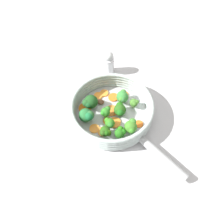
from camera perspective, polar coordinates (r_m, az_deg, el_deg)
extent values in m
plane|color=#B8B8BC|center=(0.77, 0.00, -1.08)|extent=(4.00, 4.00, 0.00)
cylinder|color=#B2B5B7|center=(0.76, 0.00, -0.85)|extent=(0.26, 0.26, 0.01)
torus|color=#ABBBB8|center=(0.75, 0.00, -0.36)|extent=(0.28, 0.28, 0.01)
torus|color=#ABBBB8|center=(0.74, 0.00, 0.17)|extent=(0.28, 0.28, 0.01)
torus|color=#ABBBB8|center=(0.73, 0.00, 0.73)|extent=(0.28, 0.28, 0.01)
torus|color=#ABBBB8|center=(0.72, 0.00, 1.30)|extent=(0.28, 0.28, 0.01)
torus|color=#ABBBB8|center=(0.71, 0.00, 1.88)|extent=(0.28, 0.28, 0.01)
cylinder|color=#999B9E|center=(0.69, 12.93, -11.40)|extent=(0.16, 0.13, 0.03)
sphere|color=#AEB2BA|center=(0.71, 5.49, -7.71)|extent=(0.01, 0.01, 0.01)
sphere|color=#B4B8B4|center=(0.73, 8.11, -5.36)|extent=(0.01, 0.01, 0.01)
cylinder|color=orange|center=(0.77, 0.26, 0.42)|extent=(0.06, 0.06, 0.00)
cylinder|color=orange|center=(0.74, 7.06, -3.11)|extent=(0.04, 0.04, 0.00)
cylinder|color=orange|center=(0.81, 2.93, 4.50)|extent=(0.04, 0.04, 0.01)
cylinder|color=orange|center=(0.81, -2.08, 4.94)|extent=(0.04, 0.04, 0.01)
cylinder|color=orange|center=(0.74, -1.22, -2.33)|extent=(0.03, 0.03, 0.00)
cylinder|color=orange|center=(0.78, -7.14, 1.00)|extent=(0.05, 0.05, 0.00)
cylinder|color=orange|center=(0.76, -7.10, -1.38)|extent=(0.04, 0.04, 0.00)
cylinder|color=orange|center=(0.74, 0.71, -2.76)|extent=(0.05, 0.05, 0.01)
cylinder|color=orange|center=(0.73, -4.61, -4.32)|extent=(0.04, 0.04, 0.00)
cylinder|color=orange|center=(0.77, 1.81, 1.25)|extent=(0.04, 0.04, 0.00)
cylinder|color=orange|center=(0.81, -3.65, 4.24)|extent=(0.04, 0.04, 0.01)
cylinder|color=orange|center=(0.72, -2.45, -5.14)|extent=(0.04, 0.04, 0.00)
cylinder|color=orange|center=(0.80, 0.35, 3.87)|extent=(0.04, 0.04, 0.01)
cylinder|color=#6C9E5C|center=(0.72, 4.80, -4.64)|extent=(0.01, 0.01, 0.02)
sphere|color=#3E7926|center=(0.71, 4.91, -3.88)|extent=(0.04, 0.04, 0.04)
sphere|color=#377F23|center=(0.70, 5.14, -4.77)|extent=(0.02, 0.02, 0.02)
sphere|color=#397A2A|center=(0.70, 5.41, -2.56)|extent=(0.02, 0.02, 0.02)
cylinder|color=#6B8B4E|center=(0.78, 5.60, 1.76)|extent=(0.01, 0.01, 0.02)
sphere|color=#42762A|center=(0.76, 5.69, 2.45)|extent=(0.03, 0.03, 0.03)
sphere|color=#417328|center=(0.76, 6.47, 2.66)|extent=(0.02, 0.02, 0.02)
sphere|color=#396C24|center=(0.75, 5.93, 2.04)|extent=(0.02, 0.02, 0.02)
sphere|color=#3E752F|center=(0.76, 6.47, 2.64)|extent=(0.01, 0.01, 0.01)
cylinder|color=#6E8651|center=(0.77, -5.36, 1.66)|extent=(0.01, 0.01, 0.02)
sphere|color=#1C491D|center=(0.75, -5.50, 2.72)|extent=(0.05, 0.05, 0.05)
sphere|color=#1A5025|center=(0.74, -6.18, 1.96)|extent=(0.02, 0.02, 0.02)
sphere|color=#224E16|center=(0.75, -6.74, 2.49)|extent=(0.03, 0.03, 0.03)
sphere|color=#204D21|center=(0.74, -6.70, 2.44)|extent=(0.03, 0.03, 0.03)
cylinder|color=#638C4B|center=(0.73, -0.56, -3.59)|extent=(0.01, 0.01, 0.02)
sphere|color=#32781E|center=(0.71, -0.57, -2.88)|extent=(0.03, 0.03, 0.03)
sphere|color=#327F1D|center=(0.71, -1.26, -2.15)|extent=(0.02, 0.02, 0.02)
sphere|color=#2B6E24|center=(0.70, -0.43, -3.37)|extent=(0.02, 0.02, 0.02)
cylinder|color=#6C9B50|center=(0.71, 1.93, -6.16)|extent=(0.01, 0.01, 0.01)
sphere|color=#226518|center=(0.70, 1.97, -5.57)|extent=(0.03, 0.03, 0.03)
sphere|color=#1F6E15|center=(0.70, 2.88, -5.16)|extent=(0.02, 0.02, 0.02)
sphere|color=#236E12|center=(0.70, 2.23, -4.51)|extent=(0.02, 0.02, 0.02)
cylinder|color=#7CAE6E|center=(0.74, -6.72, -1.81)|extent=(0.01, 0.01, 0.02)
sphere|color=#246732|center=(0.72, -6.90, -0.83)|extent=(0.05, 0.05, 0.05)
sphere|color=#2B6030|center=(0.71, -5.78, -0.80)|extent=(0.03, 0.03, 0.03)
sphere|color=#1A6534|center=(0.71, -6.05, -1.13)|extent=(0.03, 0.03, 0.03)
cylinder|color=#678B46|center=(0.75, -1.71, -0.85)|extent=(0.01, 0.01, 0.02)
sphere|color=#2E7924|center=(0.73, -1.74, -0.03)|extent=(0.03, 0.03, 0.03)
sphere|color=#2A8325|center=(0.72, -2.41, -0.27)|extent=(0.02, 0.02, 0.02)
sphere|color=#39801B|center=(0.73, -1.80, 0.78)|extent=(0.02, 0.02, 0.02)
sphere|color=#307327|center=(0.73, -1.09, 0.73)|extent=(0.02, 0.02, 0.02)
cylinder|color=#7FAE6C|center=(0.76, 2.04, -0.27)|extent=(0.01, 0.01, 0.01)
sphere|color=#265718|center=(0.74, 2.08, 0.51)|extent=(0.04, 0.04, 0.04)
sphere|color=#1C6019|center=(0.73, 2.14, -0.14)|extent=(0.02, 0.02, 0.02)
sphere|color=#1D6111|center=(0.74, 2.03, 1.72)|extent=(0.03, 0.03, 0.03)
cylinder|color=#6D975A|center=(0.78, 2.67, 3.06)|extent=(0.01, 0.01, 0.02)
sphere|color=#368437|center=(0.77, 2.73, 3.98)|extent=(0.04, 0.04, 0.04)
sphere|color=#3E852E|center=(0.75, 2.43, 3.38)|extent=(0.02, 0.02, 0.02)
sphere|color=#37803B|center=(0.76, 2.74, 3.27)|extent=(0.02, 0.02, 0.02)
sphere|color=#3F7D35|center=(0.77, 2.95, 5.13)|extent=(0.02, 0.02, 0.02)
cylinder|color=#79945B|center=(0.71, -1.75, -5.69)|extent=(0.01, 0.01, 0.02)
sphere|color=#255614|center=(0.70, -1.79, -4.99)|extent=(0.03, 0.03, 0.03)
sphere|color=#285016|center=(0.69, -2.36, -5.46)|extent=(0.02, 0.02, 0.02)
sphere|color=#1E5711|center=(0.68, -1.46, -5.50)|extent=(0.02, 0.02, 0.02)
sphere|color=#29560C|center=(0.69, -1.05, -5.43)|extent=(0.02, 0.02, 0.02)
ellipsoid|color=brown|center=(0.78, -3.09, 2.72)|extent=(0.04, 0.04, 0.01)
cylinder|color=white|center=(0.88, -0.87, 12.04)|extent=(0.04, 0.04, 0.07)
sphere|color=silver|center=(0.84, -0.91, 14.34)|extent=(0.04, 0.04, 0.04)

